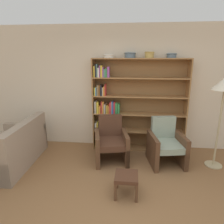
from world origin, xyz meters
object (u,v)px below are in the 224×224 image
(bookshelf, at_px, (130,106))
(bowl_terracotta, at_px, (130,55))
(couch, at_px, (11,150))
(armchair_leather, at_px, (111,142))
(bowl_stoneware, at_px, (149,54))
(bowl_slate, at_px, (172,55))
(armchair_cushioned, at_px, (166,144))
(bowl_olive, at_px, (109,56))
(footstool, at_px, (126,179))

(bookshelf, xyz_separation_m, bowl_terracotta, (-0.03, -0.02, 1.09))
(couch, bearing_deg, armchair_leather, -81.53)
(bowl_stoneware, xyz_separation_m, armchair_leather, (-0.73, -0.60, -1.72))
(armchair_leather, bearing_deg, bowl_slate, -164.49)
(bookshelf, distance_m, bowl_stoneware, 1.16)
(bowl_slate, bearing_deg, armchair_leather, -153.15)
(armchair_cushioned, bearing_deg, bowl_stoneware, -69.16)
(bookshelf, height_order, armchair_leather, bookshelf)
(bowl_terracotta, relative_size, armchair_leather, 0.27)
(couch, bearing_deg, bookshelf, -69.22)
(bookshelf, bearing_deg, bowl_olive, -177.55)
(couch, bearing_deg, bowl_stoneware, -72.46)
(bookshelf, xyz_separation_m, armchair_leather, (-0.37, -0.62, -0.62))
(bowl_olive, relative_size, couch, 0.15)
(armchair_cushioned, height_order, footstool, armchair_cushioned)
(bowl_stoneware, height_order, bowl_slate, bowl_stoneware)
(bowl_stoneware, distance_m, armchair_cushioned, 1.86)
(bowl_terracotta, distance_m, couch, 3.07)
(bowl_slate, height_order, footstool, bowl_slate)
(bowl_terracotta, xyz_separation_m, armchair_leather, (-0.34, -0.60, -1.71))
(bowl_olive, xyz_separation_m, couch, (-1.84, -0.97, -1.79))
(armchair_cushioned, bearing_deg, bowl_slate, -108.61)
(bowl_slate, distance_m, armchair_leather, 2.15)
(bookshelf, relative_size, armchair_leather, 2.28)
(bookshelf, height_order, footstool, bookshelf)
(armchair_leather, height_order, footstool, armchair_leather)
(bookshelf, height_order, armchair_cushioned, bookshelf)
(bowl_slate, bearing_deg, bookshelf, 178.55)
(bookshelf, xyz_separation_m, bowl_slate, (0.81, -0.02, 1.08))
(bowl_olive, height_order, couch, bowl_olive)
(bowl_olive, relative_size, footstool, 0.69)
(bookshelf, relative_size, bowl_olive, 8.52)
(bowl_terracotta, distance_m, armchair_cushioned, 1.96)
(bowl_olive, xyz_separation_m, footstool, (0.46, -1.67, -1.81))
(bookshelf, height_order, bowl_olive, bowl_olive)
(bowl_stoneware, height_order, armchair_leather, bowl_stoneware)
(bowl_olive, xyz_separation_m, bowl_slate, (1.29, 0.00, 0.01))
(bookshelf, distance_m, bowl_olive, 1.18)
(bowl_slate, height_order, couch, bowl_slate)
(bowl_olive, xyz_separation_m, bowl_stoneware, (0.84, 0.00, 0.03))
(couch, bearing_deg, bowl_terracotta, -69.36)
(bowl_stoneware, distance_m, armchair_leather, 1.96)
(bowl_slate, distance_m, footstool, 2.60)
(bowl_slate, xyz_separation_m, footstool, (-0.83, -1.67, -1.82))
(bookshelf, bearing_deg, bowl_stoneware, -3.24)
(bowl_slate, bearing_deg, bowl_olive, 180.00)
(bowl_terracotta, bearing_deg, armchair_cushioned, -38.28)
(armchair_leather, bearing_deg, couch, -0.54)
(bookshelf, xyz_separation_m, armchair_cushioned, (0.72, -0.62, -0.62))
(bowl_slate, bearing_deg, footstool, -116.28)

